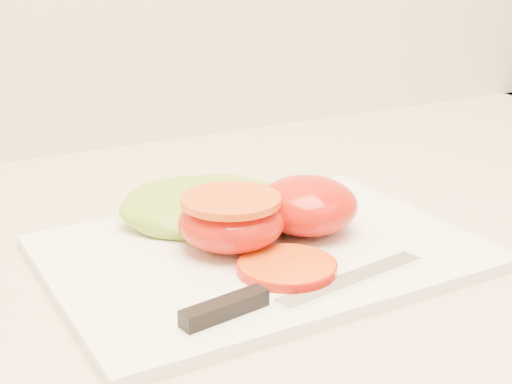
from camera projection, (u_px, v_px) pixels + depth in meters
cutting_board at (262, 252)px, 0.60m from camera, size 0.35×0.25×0.01m
tomato_half_dome at (307, 205)px, 0.62m from camera, size 0.09×0.09×0.05m
tomato_half_cut at (231, 220)px, 0.59m from camera, size 0.09×0.09×0.04m
tomato_slice_0 at (287, 267)px, 0.55m from camera, size 0.08×0.08×0.01m
lettuce_leaf_0 at (208, 206)px, 0.64m from camera, size 0.19×0.15×0.03m
lettuce_leaf_1 at (247, 201)px, 0.67m from camera, size 0.12×0.12×0.02m
knife at (278, 296)px, 0.50m from camera, size 0.21×0.04×0.01m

